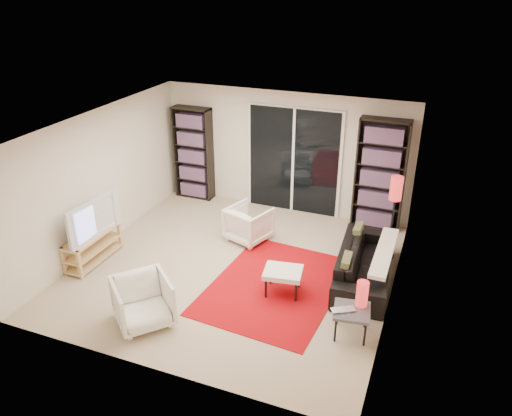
% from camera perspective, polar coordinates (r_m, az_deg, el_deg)
% --- Properties ---
extents(floor, '(5.00, 5.00, 0.00)m').
position_cam_1_polar(floor, '(8.32, -2.37, -6.78)').
color(floor, '#B6A28D').
rests_on(floor, ground).
extents(wall_back, '(5.00, 0.02, 2.40)m').
position_cam_1_polar(wall_back, '(9.92, 3.29, 6.41)').
color(wall_back, silver).
rests_on(wall_back, ground).
extents(wall_front, '(5.00, 0.02, 2.40)m').
position_cam_1_polar(wall_front, '(5.85, -12.50, -8.96)').
color(wall_front, silver).
rests_on(wall_front, ground).
extents(wall_left, '(0.02, 5.00, 2.40)m').
position_cam_1_polar(wall_left, '(8.98, -17.34, 3.14)').
color(wall_left, silver).
rests_on(wall_left, ground).
extents(wall_right, '(0.02, 5.00, 2.40)m').
position_cam_1_polar(wall_right, '(7.21, 16.02, -2.35)').
color(wall_right, silver).
rests_on(wall_right, ground).
extents(ceiling, '(5.00, 5.00, 0.02)m').
position_cam_1_polar(ceiling, '(7.32, -2.71, 9.27)').
color(ceiling, white).
rests_on(ceiling, wall_back).
extents(sliding_door, '(1.92, 0.08, 2.16)m').
position_cam_1_polar(sliding_door, '(9.88, 4.31, 5.38)').
color(sliding_door, white).
rests_on(sliding_door, ground).
extents(bookshelf_left, '(0.80, 0.30, 1.95)m').
position_cam_1_polar(bookshelf_left, '(10.58, -7.16, 6.21)').
color(bookshelf_left, black).
rests_on(bookshelf_left, ground).
extents(bookshelf_right, '(0.90, 0.30, 2.10)m').
position_cam_1_polar(bookshelf_right, '(9.44, 13.98, 3.68)').
color(bookshelf_right, black).
rests_on(bookshelf_right, ground).
extents(tv_stand, '(0.37, 1.15, 0.50)m').
position_cam_1_polar(tv_stand, '(8.80, -18.12, -4.23)').
color(tv_stand, '#E7B873').
rests_on(tv_stand, floor).
extents(tv, '(0.28, 1.13, 0.64)m').
position_cam_1_polar(tv, '(8.54, -18.52, -1.00)').
color(tv, black).
rests_on(tv, tv_stand).
extents(rug, '(2.05, 2.66, 0.01)m').
position_cam_1_polar(rug, '(7.87, 2.21, -8.87)').
color(rug, '#A5070C').
rests_on(rug, floor).
extents(sofa, '(0.92, 2.06, 0.59)m').
position_cam_1_polar(sofa, '(8.05, 12.35, -6.22)').
color(sofa, black).
rests_on(sofa, floor).
extents(armchair_back, '(0.87, 0.89, 0.64)m').
position_cam_1_polar(armchair_back, '(8.98, -0.84, -1.79)').
color(armchair_back, white).
rests_on(armchair_back, floor).
extents(armchair_front, '(1.05, 1.05, 0.68)m').
position_cam_1_polar(armchair_front, '(7.12, -12.81, -10.42)').
color(armchair_front, white).
rests_on(armchair_front, floor).
extents(ottoman, '(0.63, 0.54, 0.40)m').
position_cam_1_polar(ottoman, '(7.54, 3.11, -7.46)').
color(ottoman, white).
rests_on(ottoman, floor).
extents(side_table, '(0.54, 0.54, 0.40)m').
position_cam_1_polar(side_table, '(6.86, 10.89, -11.66)').
color(side_table, '#45454A').
rests_on(side_table, floor).
extents(laptop, '(0.37, 0.34, 0.02)m').
position_cam_1_polar(laptop, '(6.76, 10.03, -11.62)').
color(laptop, silver).
rests_on(laptop, side_table).
extents(table_lamp, '(0.16, 0.16, 0.36)m').
position_cam_1_polar(table_lamp, '(6.84, 12.04, -9.56)').
color(table_lamp, red).
rests_on(table_lamp, side_table).
extents(floor_lamp, '(0.22, 0.22, 1.47)m').
position_cam_1_polar(floor_lamp, '(8.39, 15.62, 1.30)').
color(floor_lamp, black).
rests_on(floor_lamp, floor).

